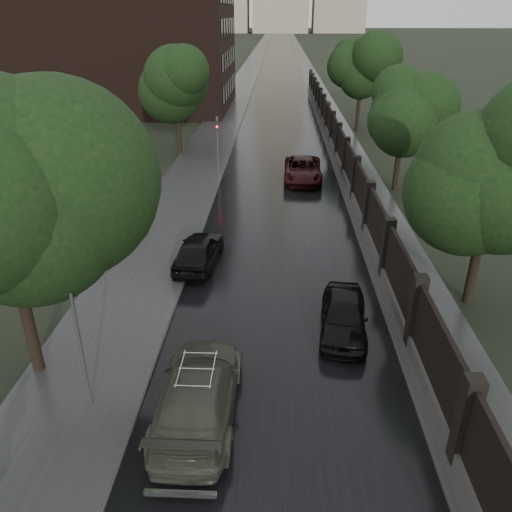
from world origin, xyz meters
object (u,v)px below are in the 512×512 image
object	(u,v)px
tree_right_a	(492,182)
car_right_far	(303,170)
tree_left_far	(175,87)
traffic_light	(218,140)
car_right_near	(344,315)
lamp_post	(78,331)
hatchback_left	(199,250)
tree_right_b	(404,111)
volga_sedan	(198,392)
tree_right_c	(361,77)

from	to	relation	value
tree_right_a	car_right_far	distance (m)	17.27
tree_left_far	car_right_far	size ratio (longest dim) A/B	1.37
tree_left_far	traffic_light	distance (m)	6.84
tree_left_far	car_right_near	bearing A→B (deg)	-66.97
tree_right_a	lamp_post	distance (m)	14.62
hatchback_left	lamp_post	bearing A→B (deg)	83.93
tree_right_b	volga_sedan	bearing A→B (deg)	-115.27
tree_left_far	car_right_near	world-z (taller)	tree_left_far
lamp_post	tree_left_far	bearing A→B (deg)	95.21
tree_right_b	car_right_far	size ratio (longest dim) A/B	1.30
tree_right_a	volga_sedan	bearing A→B (deg)	-145.83
tree_right_a	tree_right_b	xyz separation A→B (m)	(0.00, 14.00, 0.00)
lamp_post	volga_sedan	xyz separation A→B (m)	(3.17, -0.10, -1.89)
tree_right_a	tree_right_b	distance (m)	14.00
tree_right_a	car_right_far	size ratio (longest dim) A/B	1.30
hatchback_left	car_right_near	distance (m)	7.78
traffic_light	hatchback_left	distance (m)	14.37
tree_right_c	lamp_post	world-z (taller)	tree_right_c
traffic_light	car_right_far	xyz separation A→B (m)	(5.90, -1.32, -1.65)
tree_left_far	tree_right_c	distance (m)	18.45
tree_right_a	traffic_light	world-z (taller)	tree_right_a
hatchback_left	car_right_near	bearing A→B (deg)	144.59
lamp_post	volga_sedan	distance (m)	3.69
car_right_near	traffic_light	bearing A→B (deg)	114.96
tree_left_far	hatchback_left	bearing A→B (deg)	-77.13
tree_right_b	tree_right_c	distance (m)	18.00
car_right_near	tree_left_far	bearing A→B (deg)	119.03
tree_left_far	tree_right_b	world-z (taller)	tree_left_far
tree_right_b	tree_right_c	world-z (taller)	same
traffic_light	car_right_far	size ratio (longest dim) A/B	0.74
tree_right_b	lamp_post	bearing A→B (deg)	-122.18
tree_left_far	tree_right_c	world-z (taller)	tree_left_far
lamp_post	traffic_light	bearing A→B (deg)	87.32
car_right_near	hatchback_left	bearing A→B (deg)	145.65
tree_right_c	hatchback_left	bearing A→B (deg)	-110.78
tree_right_c	car_right_far	bearing A→B (deg)	-109.87
volga_sedan	tree_right_c	bearing A→B (deg)	-103.98
tree_left_far	lamp_post	world-z (taller)	tree_left_far
traffic_light	tree_right_b	bearing A→B (deg)	-14.24
tree_right_b	hatchback_left	xyz separation A→B (m)	(-11.10, -11.26, -4.22)
tree_right_c	volga_sedan	bearing A→B (deg)	-104.14
tree_right_b	traffic_light	distance (m)	12.44
lamp_post	tree_right_c	bearing A→B (deg)	71.48
tree_left_far	volga_sedan	distance (m)	29.52
tree_left_far	hatchback_left	world-z (taller)	tree_left_far
tree_right_b	traffic_light	bearing A→B (deg)	165.76
tree_right_c	car_right_near	distance (m)	34.94
hatchback_left	tree_left_far	bearing A→B (deg)	-72.18
volga_sedan	car_right_near	world-z (taller)	volga_sedan
tree_left_far	volga_sedan	size ratio (longest dim) A/B	1.37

